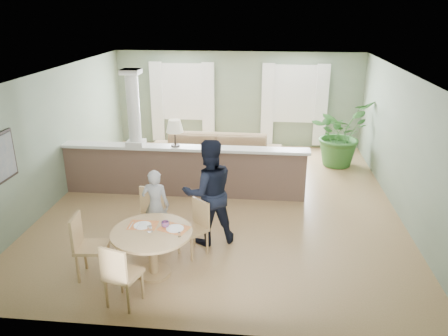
# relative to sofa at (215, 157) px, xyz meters

# --- Properties ---
(ground) EXTENTS (8.00, 8.00, 0.00)m
(ground) POSITION_rel_sofa_xyz_m (0.38, -1.46, -0.47)
(ground) COLOR tan
(ground) RESTS_ON ground
(room_shell) EXTENTS (7.02, 8.02, 2.71)m
(room_shell) POSITION_rel_sofa_xyz_m (0.35, -0.83, 1.34)
(room_shell) COLOR gray
(room_shell) RESTS_ON ground
(pony_wall) EXTENTS (5.32, 0.38, 2.70)m
(pony_wall) POSITION_rel_sofa_xyz_m (-0.61, -1.26, 0.24)
(pony_wall) COLOR brown
(pony_wall) RESTS_ON ground
(sofa) EXTENTS (3.23, 1.31, 0.94)m
(sofa) POSITION_rel_sofa_xyz_m (0.00, 0.00, 0.00)
(sofa) COLOR #957451
(sofa) RESTS_ON ground
(houseplant) EXTENTS (1.97, 1.99, 1.67)m
(houseplant) POSITION_rel_sofa_xyz_m (3.08, 1.07, 0.37)
(houseplant) COLOR #316528
(houseplant) RESTS_ON ground
(dining_table) EXTENTS (1.22, 1.22, 0.83)m
(dining_table) POSITION_rel_sofa_xyz_m (-0.42, -4.25, 0.12)
(dining_table) COLOR tan
(dining_table) RESTS_ON ground
(chair_far_boy) EXTENTS (0.47, 0.47, 0.99)m
(chair_far_boy) POSITION_rel_sofa_xyz_m (-0.70, -3.32, 0.08)
(chair_far_boy) COLOR tan
(chair_far_boy) RESTS_ON ground
(chair_far_man) EXTENTS (0.58, 0.58, 0.92)m
(chair_far_man) POSITION_rel_sofa_xyz_m (0.12, -3.56, 0.04)
(chair_far_man) COLOR tan
(chair_far_man) RESTS_ON ground
(chair_near) EXTENTS (0.54, 0.54, 0.95)m
(chair_near) POSITION_rel_sofa_xyz_m (-0.67, -5.06, 0.06)
(chair_near) COLOR tan
(chair_near) RESTS_ON ground
(chair_side) EXTENTS (0.50, 0.50, 1.01)m
(chair_side) POSITION_rel_sofa_xyz_m (-1.40, -4.40, 0.09)
(chair_side) COLOR tan
(chair_side) RESTS_ON ground
(child_person) EXTENTS (0.48, 0.32, 1.31)m
(child_person) POSITION_rel_sofa_xyz_m (-0.63, -3.21, 0.19)
(child_person) COLOR #A2A2A7
(child_person) RESTS_ON ground
(man_person) EXTENTS (1.10, 0.99, 1.86)m
(man_person) POSITION_rel_sofa_xyz_m (0.29, -3.17, 0.46)
(man_person) COLOR black
(man_person) RESTS_ON ground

